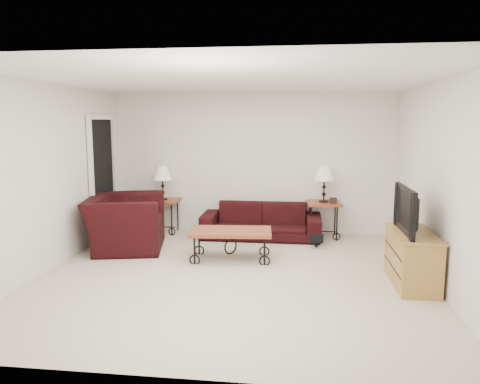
% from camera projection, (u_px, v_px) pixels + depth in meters
% --- Properties ---
extents(ground, '(5.00, 5.00, 0.00)m').
position_uv_depth(ground, '(233.00, 275.00, 6.05)').
color(ground, beige).
rests_on(ground, ground).
extents(wall_back, '(5.00, 0.02, 2.50)m').
position_uv_depth(wall_back, '(252.00, 164.00, 8.31)').
color(wall_back, silver).
rests_on(wall_back, ground).
extents(wall_front, '(5.00, 0.02, 2.50)m').
position_uv_depth(wall_front, '(186.00, 223.00, 3.41)').
color(wall_front, silver).
rests_on(wall_front, ground).
extents(wall_left, '(0.02, 5.00, 2.50)m').
position_uv_depth(wall_left, '(49.00, 178.00, 6.17)').
color(wall_left, silver).
rests_on(wall_left, ground).
extents(wall_right, '(0.02, 5.00, 2.50)m').
position_uv_depth(wall_right, '(438.00, 184.00, 5.55)').
color(wall_right, silver).
rests_on(wall_right, ground).
extents(ceiling, '(5.00, 5.00, 0.00)m').
position_uv_depth(ceiling, '(233.00, 80.00, 5.67)').
color(ceiling, white).
rests_on(ceiling, wall_back).
extents(doorway, '(0.08, 0.94, 2.04)m').
position_uv_depth(doorway, '(103.00, 180.00, 7.82)').
color(doorway, black).
rests_on(doorway, ground).
extents(sofa, '(2.04, 0.80, 0.60)m').
position_uv_depth(sofa, '(261.00, 221.00, 7.96)').
color(sofa, black).
rests_on(sofa, ground).
extents(side_table_left, '(0.57, 0.57, 0.61)m').
position_uv_depth(side_table_left, '(163.00, 216.00, 8.36)').
color(side_table_left, brown).
rests_on(side_table_left, ground).
extents(side_table_right, '(0.62, 0.62, 0.63)m').
position_uv_depth(side_table_right, '(323.00, 220.00, 8.00)').
color(side_table_right, brown).
rests_on(side_table_right, ground).
extents(lamp_left, '(0.35, 0.35, 0.61)m').
position_uv_depth(lamp_left, '(163.00, 183.00, 8.27)').
color(lamp_left, black).
rests_on(lamp_left, side_table_left).
extents(lamp_right, '(0.38, 0.38, 0.63)m').
position_uv_depth(lamp_right, '(324.00, 184.00, 7.91)').
color(lamp_right, black).
rests_on(lamp_right, side_table_right).
extents(photo_frame_left, '(0.12, 0.04, 0.10)m').
position_uv_depth(photo_frame_left, '(152.00, 198.00, 8.17)').
color(photo_frame_left, black).
rests_on(photo_frame_left, side_table_left).
extents(photo_frame_right, '(0.13, 0.03, 0.10)m').
position_uv_depth(photo_frame_right, '(333.00, 201.00, 7.78)').
color(photo_frame_right, black).
rests_on(photo_frame_right, side_table_right).
extents(coffee_table, '(1.22, 0.73, 0.44)m').
position_uv_depth(coffee_table, '(231.00, 245.00, 6.71)').
color(coffee_table, brown).
rests_on(coffee_table, ground).
extents(armchair, '(1.38, 1.50, 0.84)m').
position_uv_depth(armchair, '(125.00, 223.00, 7.27)').
color(armchair, black).
rests_on(armchair, ground).
extents(throw_pillow, '(0.18, 0.39, 0.38)m').
position_uv_depth(throw_pillow, '(133.00, 217.00, 7.19)').
color(throw_pillow, '#BE4F18').
rests_on(throw_pillow, armchair).
extents(tv_stand, '(0.45, 1.09, 0.65)m').
position_uv_depth(tv_stand, '(412.00, 258.00, 5.66)').
color(tv_stand, '#A17A3B').
rests_on(tv_stand, ground).
extents(television, '(0.13, 0.98, 0.56)m').
position_uv_depth(television, '(413.00, 210.00, 5.58)').
color(television, black).
rests_on(television, tv_stand).
extents(backpack, '(0.39, 0.35, 0.42)m').
position_uv_depth(backpack, '(316.00, 235.00, 7.37)').
color(backpack, black).
rests_on(backpack, ground).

